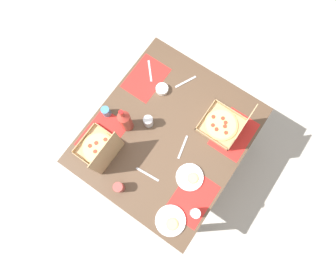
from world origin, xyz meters
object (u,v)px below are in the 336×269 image
plate_near_right (171,221)px  cup_red (195,213)px  pizza_box_edge_far (100,149)px  soda_bottle (125,121)px  cup_spare (148,121)px  condiment_bowl (162,89)px  plate_far_left (190,177)px  cup_dark (106,112)px  cup_clear_left (119,187)px  pizza_box_center (225,125)px

plate_near_right → cup_red: (-0.14, 0.11, 0.04)m
pizza_box_edge_far → soda_bottle: 0.28m
cup_spare → condiment_bowl: cup_spare is taller
plate_near_right → soda_bottle: (-0.39, -0.67, 0.12)m
plate_far_left → cup_spare: size_ratio=1.93×
soda_bottle → cup_spare: (-0.11, 0.12, -0.08)m
cup_red → cup_spare: cup_spare is taller
plate_far_left → cup_dark: (-0.05, -0.80, 0.04)m
cup_spare → cup_clear_left: cup_clear_left is taller
pizza_box_center → condiment_bowl: pizza_box_center is taller
plate_near_right → cup_clear_left: 0.43m
soda_bottle → condiment_bowl: soda_bottle is taller
plate_near_right → condiment_bowl: size_ratio=2.18×
plate_near_right → cup_dark: size_ratio=2.36×
condiment_bowl → pizza_box_edge_far: bearing=-8.1°
plate_near_right → condiment_bowl: (-0.78, -0.62, 0.01)m
cup_clear_left → cup_red: bearing=106.3°
cup_spare → condiment_bowl: (-0.29, -0.07, -0.03)m
plate_near_right → cup_clear_left: size_ratio=2.02×
plate_far_left → condiment_bowl: size_ratio=2.04×
condiment_bowl → cup_clear_left: bearing=13.2°
soda_bottle → condiment_bowl: 0.41m
cup_spare → pizza_box_edge_far: bearing=-24.2°
plate_near_right → soda_bottle: size_ratio=0.67×
plate_near_right → soda_bottle: 0.78m
pizza_box_edge_far → plate_near_right: pizza_box_edge_far is taller
pizza_box_center → plate_near_right: size_ratio=1.51×
pizza_box_center → cup_clear_left: size_ratio=3.05×
plate_far_left → condiment_bowl: condiment_bowl is taller
cup_red → condiment_bowl: (-0.64, -0.73, -0.03)m
plate_near_right → cup_clear_left: (0.02, -0.43, 0.04)m
plate_far_left → soda_bottle: size_ratio=0.63×
cup_spare → cup_dark: cup_spare is taller
soda_bottle → cup_red: 0.82m
pizza_box_edge_far → condiment_bowl: (-0.66, 0.09, -0.03)m
cup_spare → cup_clear_left: 0.53m
cup_dark → cup_spare: bearing=110.6°
plate_near_right → cup_clear_left: cup_clear_left is taller
pizza_box_edge_far → pizza_box_center: pizza_box_center is taller
pizza_box_edge_far → pizza_box_center: size_ratio=0.97×
pizza_box_center → pizza_box_edge_far: bearing=-44.4°
pizza_box_center → condiment_bowl: 0.57m
cup_clear_left → condiment_bowl: (-0.80, -0.19, -0.03)m
cup_dark → cup_clear_left: bearing=47.0°
cup_red → cup_dark: bearing=-103.9°
plate_near_right → condiment_bowl: bearing=-141.7°
pizza_box_center → cup_spare: size_ratio=3.12×
pizza_box_edge_far → cup_red: bearing=91.2°
cup_spare → cup_clear_left: size_ratio=0.98×
cup_red → cup_dark: (-0.24, -0.97, -0.00)m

